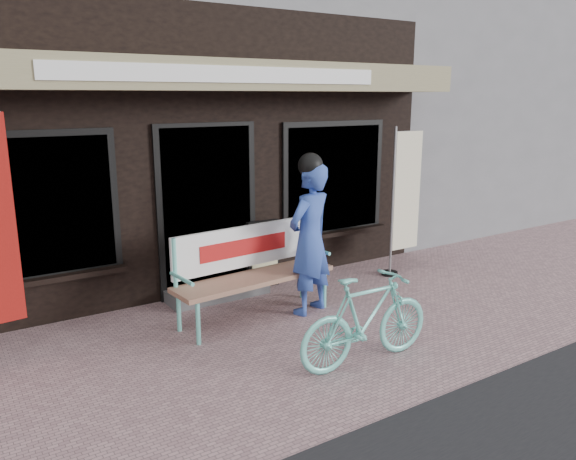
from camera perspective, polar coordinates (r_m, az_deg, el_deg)
ground at (r=5.89m, az=0.40°, el=-11.84°), size 70.00×70.00×0.00m
storefront at (r=9.88m, az=-16.04°, el=15.72°), size 7.00×6.77×6.00m
neighbor_right_near at (r=15.15m, az=16.81°, el=13.99°), size 10.00×7.00×5.60m
bench at (r=6.48m, az=-3.88°, el=-3.59°), size 1.99×0.67×1.06m
person at (r=6.53m, az=2.23°, el=-0.60°), size 0.76×0.62×1.90m
bicycle at (r=5.45m, az=7.97°, el=-8.98°), size 1.51×0.47×0.90m
nobori_cream at (r=8.15m, az=11.70°, el=3.10°), size 0.62×0.23×2.11m
menu_stand at (r=7.52m, az=-2.54°, el=-2.38°), size 0.46×0.11×0.91m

